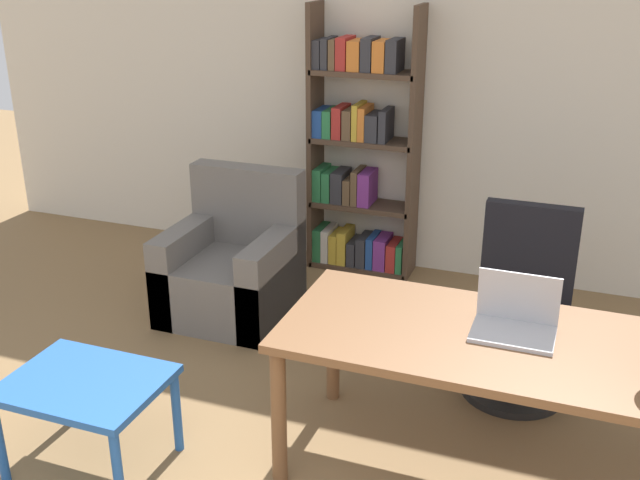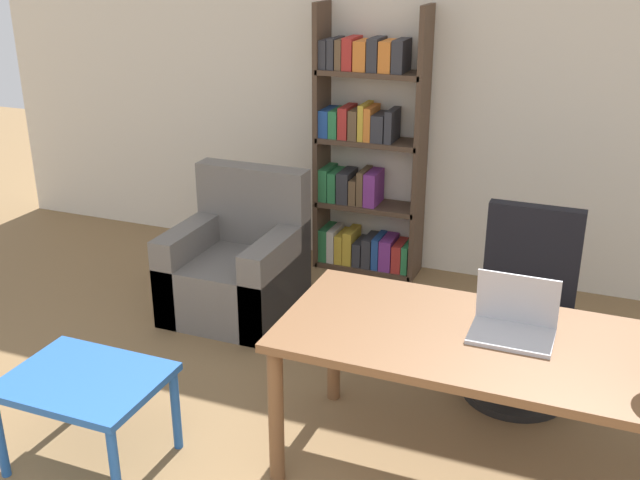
{
  "view_description": "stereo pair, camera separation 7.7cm",
  "coord_description": "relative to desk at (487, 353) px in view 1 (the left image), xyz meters",
  "views": [
    {
      "loc": [
        0.79,
        -0.64,
        2.29
      ],
      "look_at": [
        -0.37,
        2.46,
        0.97
      ],
      "focal_mm": 42.0,
      "sensor_mm": 36.0,
      "label": 1
    },
    {
      "loc": [
        0.86,
        -0.62,
        2.29
      ],
      "look_at": [
        -0.37,
        2.46,
        0.97
      ],
      "focal_mm": 42.0,
      "sensor_mm": 36.0,
      "label": 2
    }
  ],
  "objects": [
    {
      "name": "wall_back",
      "position": [
        -0.47,
        2.27,
        0.71
      ],
      "size": [
        8.0,
        0.06,
        2.7
      ],
      "color": "beige",
      "rests_on": "ground_plane"
    },
    {
      "name": "desk",
      "position": [
        0.0,
        0.0,
        0.0
      ],
      "size": [
        1.78,
        0.84,
        0.72
      ],
      "color": "brown",
      "rests_on": "ground_plane"
    },
    {
      "name": "laptop",
      "position": [
        0.1,
        0.07,
        0.14
      ],
      "size": [
        0.35,
        0.25,
        0.26
      ],
      "color": "#B2B2B7",
      "rests_on": "desk"
    },
    {
      "name": "office_chair",
      "position": [
        0.07,
        0.83,
        -0.2
      ],
      "size": [
        0.56,
        0.56,
        1.01
      ],
      "color": "black",
      "rests_on": "ground_plane"
    },
    {
      "name": "side_table_blue",
      "position": [
        -1.69,
        -0.57,
        -0.24
      ],
      "size": [
        0.7,
        0.55,
        0.46
      ],
      "color": "#2356A3",
      "rests_on": "ground_plane"
    },
    {
      "name": "armchair",
      "position": [
        -1.79,
        1.09,
        -0.34
      ],
      "size": [
        0.77,
        0.76,
        0.93
      ],
      "color": "#66605B",
      "rests_on": "ground_plane"
    },
    {
      "name": "bookshelf",
      "position": [
        -1.25,
        2.08,
        0.21
      ],
      "size": [
        0.78,
        0.28,
        1.92
      ],
      "color": "#4C3828",
      "rests_on": "ground_plane"
    }
  ]
}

